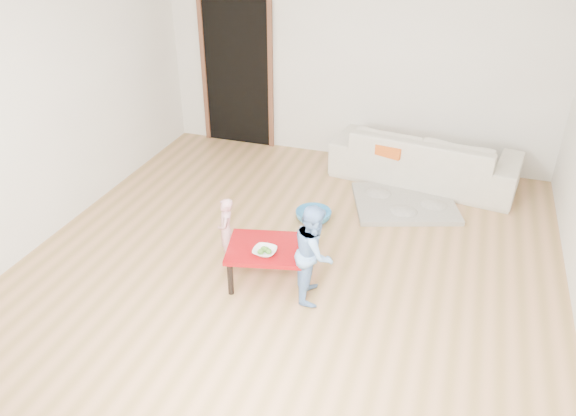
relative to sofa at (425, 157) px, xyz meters
The scene contains 13 objects.
floor 2.30m from the sofa, 115.79° to the right, with size 5.00×5.00×0.01m, color #A07B44.
back_wall 1.47m from the sofa, 155.57° to the left, with size 5.00×0.02×2.60m, color white.
left_wall 4.17m from the sofa, 149.57° to the right, with size 0.02×5.00×2.60m, color white.
doorway 2.72m from the sofa, behind, with size 1.02×0.08×2.11m, color brown, non-canonical shape.
sofa is the anchor object (origin of this frame).
cushion 0.49m from the sofa, 158.64° to the right, with size 0.48×0.43×0.13m, color orange.
red_table 2.72m from the sofa, 113.60° to the right, with size 0.73×0.55×0.37m, color maroon, non-canonical shape.
bowl 2.82m from the sofa, 112.62° to the right, with size 0.20×0.20×0.05m, color white.
broccoli 2.82m from the sofa, 112.62° to the right, with size 0.12×0.12×0.06m, color #2D5919, non-canonical shape.
child_pink 2.80m from the sofa, 124.44° to the right, with size 0.24×0.16×0.66m, color #DD6573.
child_blue 2.65m from the sofa, 104.27° to the right, with size 0.43×0.34×0.89m, color #6791F0.
basin 1.70m from the sofa, 126.44° to the right, with size 0.38×0.38×0.12m, color teal.
blanket 0.77m from the sofa, 99.13° to the right, with size 1.11×0.92×0.06m, color #B6AFA0, non-canonical shape.
Camera 1 is at (1.37, -4.31, 3.14)m, focal length 35.00 mm.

